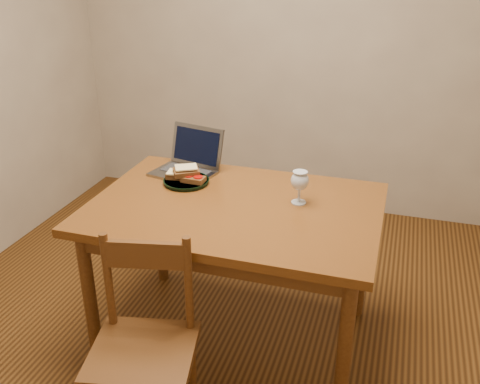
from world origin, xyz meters
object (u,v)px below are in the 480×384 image
(milk_glass, at_px, (299,187))
(chair, at_px, (143,338))
(laptop, at_px, (190,160))
(plate, at_px, (186,181))
(table, at_px, (235,221))

(milk_glass, bearing_deg, chair, -120.14)
(chair, height_order, laptop, laptop)
(milk_glass, height_order, laptop, laptop)
(chair, relative_size, laptop, 1.30)
(plate, height_order, milk_glass, milk_glass)
(plate, bearing_deg, laptop, 105.99)
(table, height_order, laptop, laptop)
(plate, bearing_deg, milk_glass, -5.45)
(table, xyz_separation_m, chair, (-0.16, -0.64, -0.20))
(table, bearing_deg, milk_glass, 20.41)
(table, relative_size, chair, 2.82)
(chair, xyz_separation_m, plate, (-0.14, 0.80, 0.30))
(chair, distance_m, milk_glass, 0.93)
(chair, relative_size, plate, 2.04)
(milk_glass, bearing_deg, plate, 174.55)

